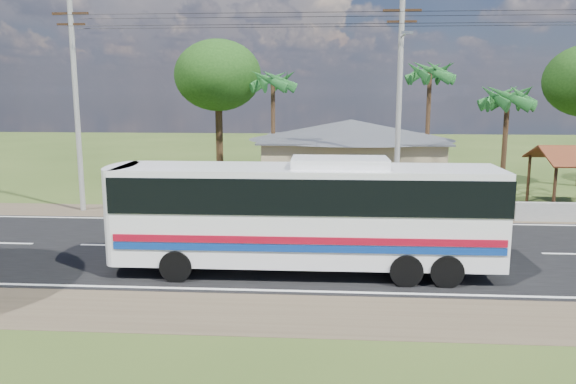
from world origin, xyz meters
The scene contains 11 objects.
ground centered at (0.00, 0.00, 0.00)m, with size 120.00×120.00×0.00m, color #2E4318.
road centered at (0.00, 0.00, 0.01)m, with size 120.00×16.00×0.03m.
house centered at (1.00, 13.00, 2.64)m, with size 12.40×10.00×5.00m.
utility_poles centered at (2.67, 6.49, 5.77)m, with size 32.80×2.22×11.00m.
palm_near centered at (9.50, 11.00, 5.71)m, with size 2.80×2.80×6.70m.
palm_mid centered at (6.00, 15.50, 7.16)m, with size 2.80×2.80×8.20m.
palm_far centered at (-4.00, 16.00, 6.68)m, with size 2.80×2.80×7.70m.
tree_behind_house centered at (-8.00, 18.00, 7.12)m, with size 6.00×6.00×9.61m.
coach_bus centered at (-1.07, -2.77, 2.25)m, with size 12.71×2.85×3.94m.
motorcycle centered at (4.61, 5.77, 0.47)m, with size 0.62×1.79×0.94m, color black.
person centered at (6.63, 3.97, 0.82)m, with size 0.60×0.39×1.64m, color navy.
Camera 1 is at (-0.47, -21.12, 6.10)m, focal length 35.00 mm.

